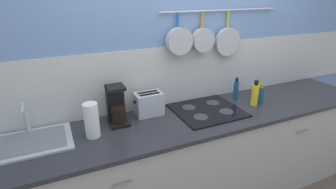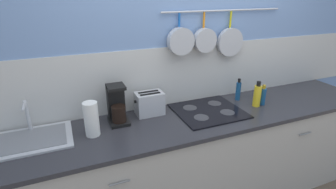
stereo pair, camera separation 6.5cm
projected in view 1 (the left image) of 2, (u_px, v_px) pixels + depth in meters
name	position (u px, v px, depth m)	size (l,w,h in m)	color
wall_back	(186.00, 63.00, 2.42)	(7.20, 0.16, 2.60)	#7293C6
cabinet_base	(203.00, 161.00, 2.42)	(3.33, 0.64, 0.88)	#B7B2A8
countertop	(205.00, 116.00, 2.25)	(3.37, 0.66, 0.03)	#2D2D33
sink_basin	(29.00, 141.00, 1.81)	(0.57, 0.40, 0.25)	#B7BABF
paper_towel_roll	(92.00, 120.00, 1.86)	(0.10, 0.10, 0.26)	white
coffee_maker	(117.00, 107.00, 2.07)	(0.15, 0.19, 0.31)	black
toaster	(149.00, 104.00, 2.21)	(0.25, 0.15, 0.20)	#B7BABF
cooktop	(207.00, 110.00, 2.31)	(0.57, 0.52, 0.01)	black
bottle_vinegar	(236.00, 90.00, 2.53)	(0.05, 0.05, 0.21)	navy
bottle_cooking_wine	(255.00, 94.00, 2.40)	(0.07, 0.07, 0.24)	yellow
bottle_hot_sauce	(261.00, 95.00, 2.43)	(0.05, 0.05, 0.19)	navy
bottle_sesame_oil	(255.00, 90.00, 2.60)	(0.07, 0.07, 0.14)	navy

